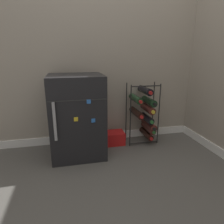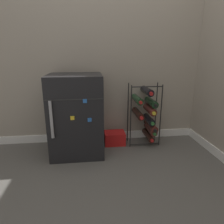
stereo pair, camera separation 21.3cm
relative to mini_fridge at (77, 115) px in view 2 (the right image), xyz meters
The scene contains 5 objects.
ground_plane 0.77m from the mini_fridge, 38.02° to the right, with size 14.00×14.00×0.00m, color #56544F.
wall_back 1.03m from the mini_fridge, 32.21° to the left, with size 6.79×0.07×2.50m.
mini_fridge is the anchor object (origin of this frame).
wine_rack 0.79m from the mini_fridge, ahead, with size 0.35×0.33×0.70m.
soda_box 0.55m from the mini_fridge, 19.43° to the left, with size 0.23×0.18×0.14m.
Camera 2 is at (-0.38, -1.57, 1.01)m, focal length 32.00 mm.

